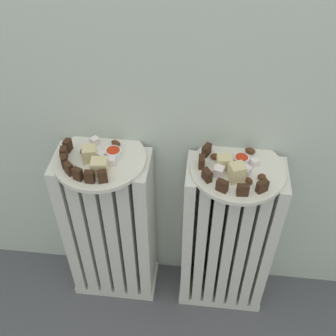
% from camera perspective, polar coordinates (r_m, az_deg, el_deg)
% --- Properties ---
extents(radiator_left, '(0.29, 0.15, 0.60)m').
position_cam_1_polar(radiator_left, '(1.38, -7.90, -8.47)').
color(radiator_left, silver).
rests_on(radiator_left, ground_plane).
extents(radiator_right, '(0.29, 0.15, 0.60)m').
position_cam_1_polar(radiator_right, '(1.35, 8.08, -9.85)').
color(radiator_right, silver).
rests_on(radiator_right, ground_plane).
extents(plate_left, '(0.26, 0.26, 0.01)m').
position_cam_1_polar(plate_left, '(1.16, -9.35, 1.22)').
color(plate_left, silver).
rests_on(plate_left, radiator_left).
extents(plate_right, '(0.26, 0.26, 0.01)m').
position_cam_1_polar(plate_right, '(1.13, 9.60, -0.21)').
color(plate_right, silver).
rests_on(plate_right, radiator_right).
extents(dark_cake_slice_left_0, '(0.02, 0.03, 0.04)m').
position_cam_1_polar(dark_cake_slice_left_0, '(1.18, -13.66, 3.04)').
color(dark_cake_slice_left_0, '#382114').
rests_on(dark_cake_slice_left_0, plate_left).
extents(dark_cake_slice_left_1, '(0.02, 0.03, 0.04)m').
position_cam_1_polar(dark_cake_slice_left_1, '(1.16, -14.18, 1.98)').
color(dark_cake_slice_left_1, '#382114').
rests_on(dark_cake_slice_left_1, plate_left).
extents(dark_cake_slice_left_2, '(0.03, 0.03, 0.04)m').
position_cam_1_polar(dark_cake_slice_left_2, '(1.13, -14.15, 0.90)').
color(dark_cake_slice_left_2, '#382114').
rests_on(dark_cake_slice_left_2, plate_left).
extents(dark_cake_slice_left_3, '(0.03, 0.03, 0.04)m').
position_cam_1_polar(dark_cake_slice_left_3, '(1.11, -13.52, -0.08)').
color(dark_cake_slice_left_3, '#382114').
rests_on(dark_cake_slice_left_3, plate_left).
extents(dark_cake_slice_left_4, '(0.03, 0.02, 0.04)m').
position_cam_1_polar(dark_cake_slice_left_4, '(1.09, -12.36, -0.83)').
color(dark_cake_slice_left_4, '#382114').
rests_on(dark_cake_slice_left_4, plate_left).
extents(dark_cake_slice_left_5, '(0.02, 0.02, 0.04)m').
position_cam_1_polar(dark_cake_slice_left_5, '(1.07, -10.79, -1.21)').
color(dark_cake_slice_left_5, '#382114').
rests_on(dark_cake_slice_left_5, plate_left).
extents(dark_cake_slice_left_6, '(0.03, 0.02, 0.04)m').
position_cam_1_polar(dark_cake_slice_left_6, '(1.07, -9.02, -1.17)').
color(dark_cake_slice_left_6, '#382114').
rests_on(dark_cake_slice_left_6, plate_left).
extents(marble_cake_slice_left_0, '(0.04, 0.05, 0.04)m').
position_cam_1_polar(marble_cake_slice_left_0, '(1.14, -10.78, 1.93)').
color(marble_cake_slice_left_0, beige).
rests_on(marble_cake_slice_left_0, plate_left).
extents(marble_cake_slice_left_1, '(0.05, 0.04, 0.04)m').
position_cam_1_polar(marble_cake_slice_left_1, '(1.09, -9.43, 0.16)').
color(marble_cake_slice_left_1, beige).
rests_on(marble_cake_slice_left_1, plate_left).
extents(turkish_delight_left_0, '(0.03, 0.03, 0.02)m').
position_cam_1_polar(turkish_delight_left_0, '(1.14, -9.15, 1.71)').
color(turkish_delight_left_0, white).
rests_on(turkish_delight_left_0, plate_left).
extents(turkish_delight_left_1, '(0.03, 0.03, 0.02)m').
position_cam_1_polar(turkish_delight_left_1, '(1.19, -10.05, 3.67)').
color(turkish_delight_left_1, white).
rests_on(turkish_delight_left_1, plate_left).
extents(turkish_delight_left_2, '(0.02, 0.02, 0.02)m').
position_cam_1_polar(turkish_delight_left_2, '(1.12, -7.79, 0.94)').
color(turkish_delight_left_2, white).
rests_on(turkish_delight_left_2, plate_left).
extents(medjool_date_left_0, '(0.02, 0.03, 0.02)m').
position_cam_1_polar(medjool_date_left_0, '(1.17, -11.58, 2.32)').
color(medjool_date_left_0, '#4C2814').
rests_on(medjool_date_left_0, plate_left).
extents(medjool_date_left_1, '(0.03, 0.03, 0.02)m').
position_cam_1_polar(medjool_date_left_1, '(1.18, -7.22, 3.42)').
color(medjool_date_left_1, '#4C2814').
rests_on(medjool_date_left_1, plate_left).
extents(jam_bowl_left, '(0.04, 0.04, 0.02)m').
position_cam_1_polar(jam_bowl_left, '(1.14, -7.54, 2.08)').
color(jam_bowl_left, white).
rests_on(jam_bowl_left, plate_left).
extents(dark_cake_slice_right_0, '(0.03, 0.03, 0.03)m').
position_cam_1_polar(dark_cake_slice_right_0, '(1.14, 5.34, 2.49)').
color(dark_cake_slice_right_0, '#382114').
rests_on(dark_cake_slice_right_0, plate_right).
extents(dark_cake_slice_right_1, '(0.02, 0.03, 0.03)m').
position_cam_1_polar(dark_cake_slice_right_1, '(1.10, 4.66, 0.83)').
color(dark_cake_slice_right_1, '#382114').
rests_on(dark_cake_slice_right_1, plate_right).
extents(dark_cake_slice_right_2, '(0.03, 0.03, 0.03)m').
position_cam_1_polar(dark_cake_slice_right_2, '(1.07, 5.40, -1.00)').
color(dark_cake_slice_right_2, '#382114').
rests_on(dark_cake_slice_right_2, plate_right).
extents(dark_cake_slice_right_3, '(0.03, 0.03, 0.03)m').
position_cam_1_polar(dark_cake_slice_right_3, '(1.04, 7.48, -2.45)').
color(dark_cake_slice_right_3, '#382114').
rests_on(dark_cake_slice_right_3, plate_right).
extents(dark_cake_slice_right_4, '(0.03, 0.02, 0.03)m').
position_cam_1_polar(dark_cake_slice_right_4, '(1.04, 10.28, -3.02)').
color(dark_cake_slice_right_4, '#382114').
rests_on(dark_cake_slice_right_4, plate_right).
extents(dark_cake_slice_right_5, '(0.03, 0.03, 0.03)m').
position_cam_1_polar(dark_cake_slice_right_5, '(1.06, 12.88, -2.50)').
color(dark_cake_slice_right_5, '#382114').
rests_on(dark_cake_slice_right_5, plate_right).
extents(marble_cake_slice_right_0, '(0.04, 0.04, 0.04)m').
position_cam_1_polar(marble_cake_slice_right_0, '(1.10, 7.78, 0.80)').
color(marble_cake_slice_right_0, beige).
rests_on(marble_cake_slice_right_0, plate_right).
extents(marble_cake_slice_right_1, '(0.05, 0.05, 0.05)m').
position_cam_1_polar(marble_cake_slice_right_1, '(1.07, 9.47, -0.61)').
color(marble_cake_slice_right_1, beige).
rests_on(marble_cake_slice_right_1, plate_right).
extents(turkish_delight_right_0, '(0.03, 0.03, 0.02)m').
position_cam_1_polar(turkish_delight_right_0, '(1.10, 10.67, -0.38)').
color(turkish_delight_right_0, white).
rests_on(turkish_delight_right_0, plate_right).
extents(turkish_delight_right_1, '(0.03, 0.03, 0.02)m').
position_cam_1_polar(turkish_delight_right_1, '(1.11, 9.66, -0.00)').
color(turkish_delight_right_1, white).
rests_on(turkish_delight_right_1, plate_right).
extents(turkish_delight_right_2, '(0.03, 0.03, 0.02)m').
position_cam_1_polar(turkish_delight_right_2, '(1.13, 11.89, 0.77)').
color(turkish_delight_right_2, white).
rests_on(turkish_delight_right_2, plate_right).
extents(turkish_delight_right_3, '(0.03, 0.03, 0.03)m').
position_cam_1_polar(turkish_delight_right_3, '(1.09, 7.01, -0.44)').
color(turkish_delight_right_3, white).
rests_on(turkish_delight_right_3, plate_right).
extents(medjool_date_right_0, '(0.03, 0.03, 0.02)m').
position_cam_1_polar(medjool_date_right_0, '(1.08, 11.13, -1.75)').
color(medjool_date_right_0, '#4C2814').
rests_on(medjool_date_right_0, plate_right).
extents(medjool_date_right_1, '(0.03, 0.02, 0.02)m').
position_cam_1_polar(medjool_date_right_1, '(1.14, 6.59, 1.60)').
color(medjool_date_right_1, '#4C2814').
rests_on(medjool_date_right_1, plate_right).
extents(medjool_date_right_2, '(0.03, 0.02, 0.02)m').
position_cam_1_polar(medjool_date_right_2, '(1.10, 12.81, -1.21)').
color(medjool_date_right_2, '#4C2814').
rests_on(medjool_date_right_2, plate_right).
extents(medjool_date_right_3, '(0.03, 0.03, 0.02)m').
position_cam_1_polar(medjool_date_right_3, '(1.17, 11.27, 2.33)').
color(medjool_date_right_3, '#4C2814').
rests_on(medjool_date_right_3, plate_right).
extents(jam_bowl_right, '(0.04, 0.04, 0.02)m').
position_cam_1_polar(jam_bowl_right, '(1.13, 10.08, 1.16)').
color(jam_bowl_right, white).
rests_on(jam_bowl_right, plate_right).
extents(fork, '(0.05, 0.10, 0.00)m').
position_cam_1_polar(fork, '(1.13, 7.96, 0.79)').
color(fork, silver).
rests_on(fork, plate_right).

